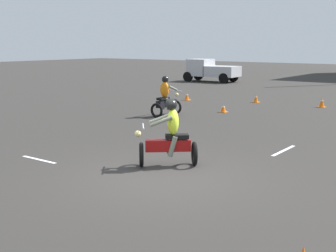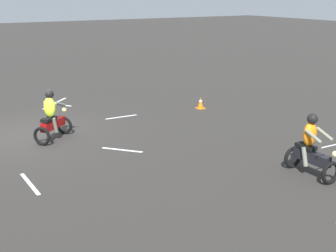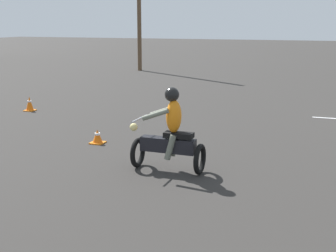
% 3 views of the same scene
% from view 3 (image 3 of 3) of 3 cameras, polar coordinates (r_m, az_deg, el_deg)
% --- Properties ---
extents(motorcycle_rider_background, '(0.70, 1.52, 1.66)m').
position_cam_3_polar(motorcycle_rider_background, '(9.06, 0.21, -1.09)').
color(motorcycle_rider_background, black).
rests_on(motorcycle_rider_background, ground).
extents(traffic_cone_mid_left, '(0.32, 0.32, 0.47)m').
position_cam_3_polar(traffic_cone_mid_left, '(15.95, -16.52, 2.60)').
color(traffic_cone_mid_left, orange).
rests_on(traffic_cone_mid_left, ground).
extents(traffic_cone_far_center, '(0.32, 0.32, 0.34)m').
position_cam_3_polar(traffic_cone_far_center, '(11.36, -8.60, -1.30)').
color(traffic_cone_far_center, orange).
rests_on(traffic_cone_far_center, ground).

